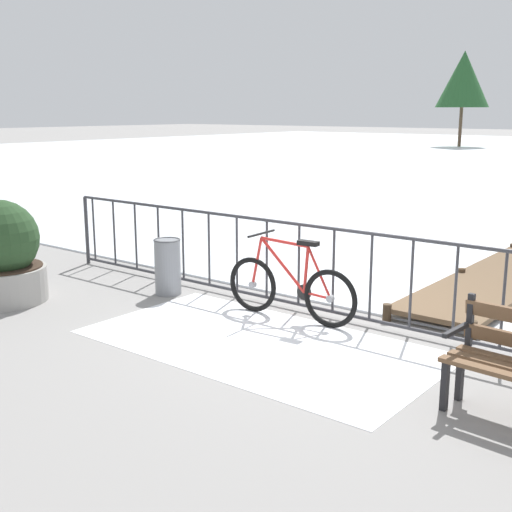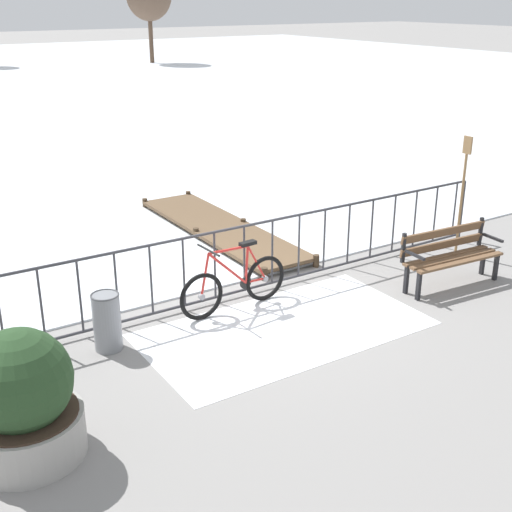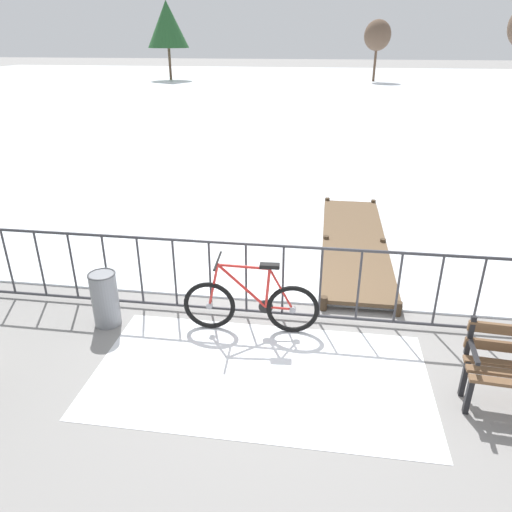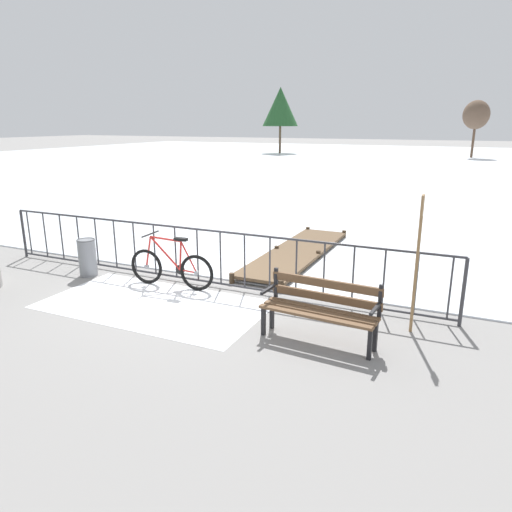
{
  "view_description": "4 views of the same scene",
  "coord_description": "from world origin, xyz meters",
  "px_view_note": "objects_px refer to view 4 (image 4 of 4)",
  "views": [
    {
      "loc": [
        3.86,
        -6.27,
        2.35
      ],
      "look_at": [
        -0.84,
        -0.36,
        0.68
      ],
      "focal_mm": 46.32,
      "sensor_mm": 36.0,
      "label": 1
    },
    {
      "loc": [
        -4.67,
        -7.57,
        4.05
      ],
      "look_at": [
        -0.17,
        -0.57,
        0.82
      ],
      "focal_mm": 47.25,
      "sensor_mm": 36.0,
      "label": 2
    },
    {
      "loc": [
        0.45,
        -5.43,
        3.42
      ],
      "look_at": [
        -0.34,
        -0.06,
        0.92
      ],
      "focal_mm": 33.52,
      "sensor_mm": 36.0,
      "label": 3
    },
    {
      "loc": [
        4.46,
        -7.14,
        2.91
      ],
      "look_at": [
        1.49,
        -0.67,
        0.89
      ],
      "focal_mm": 33.21,
      "sensor_mm": 36.0,
      "label": 4
    }
  ],
  "objects_px": {
    "bicycle_near_railing": "(171,268)",
    "trash_bin": "(87,257)",
    "park_bench": "(321,305)",
    "oar_upright": "(418,256)"
  },
  "relations": [
    {
      "from": "park_bench",
      "to": "oar_upright",
      "type": "xyz_separation_m",
      "value": [
        1.11,
        0.81,
        0.63
      ]
    },
    {
      "from": "park_bench",
      "to": "trash_bin",
      "type": "relative_size",
      "value": 2.23
    },
    {
      "from": "bicycle_near_railing",
      "to": "oar_upright",
      "type": "height_order",
      "value": "oar_upright"
    },
    {
      "from": "park_bench",
      "to": "oar_upright",
      "type": "distance_m",
      "value": 1.51
    },
    {
      "from": "bicycle_near_railing",
      "to": "oar_upright",
      "type": "bearing_deg",
      "value": -2.28
    },
    {
      "from": "bicycle_near_railing",
      "to": "park_bench",
      "type": "xyz_separation_m",
      "value": [
        3.12,
        -0.98,
        0.14
      ]
    },
    {
      "from": "bicycle_near_railing",
      "to": "trash_bin",
      "type": "bearing_deg",
      "value": -176.32
    },
    {
      "from": "oar_upright",
      "to": "park_bench",
      "type": "bearing_deg",
      "value": -143.91
    },
    {
      "from": "bicycle_near_railing",
      "to": "park_bench",
      "type": "height_order",
      "value": "bicycle_near_railing"
    },
    {
      "from": "trash_bin",
      "to": "oar_upright",
      "type": "bearing_deg",
      "value": -0.45
    }
  ]
}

